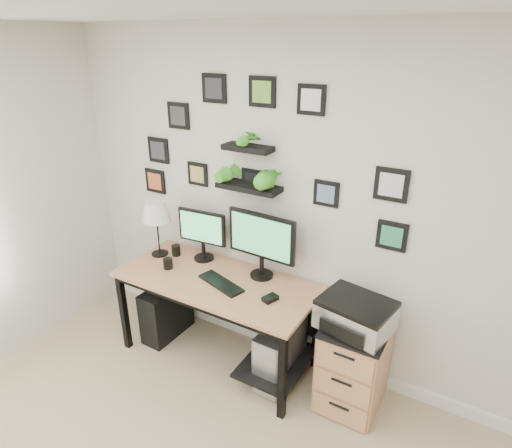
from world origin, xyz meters
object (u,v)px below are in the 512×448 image
Objects in this scene: desk at (222,292)px; printer at (356,315)px; mug at (168,263)px; monitor_right at (261,240)px; pc_tower_black at (167,311)px; file_cabinet at (354,364)px; monitor_left at (202,232)px; table_lamp at (156,213)px; pc_tower_grey at (280,354)px.

desk is 3.08× the size of printer.
desk is at bearing 10.70° from mug.
monitor_right is at bearing 35.52° from desk.
file_cabinet is at bearing 3.88° from pc_tower_black.
pc_tower_black is at bearing -145.33° from monitor_left.
table_lamp is (-0.70, 0.07, 0.51)m from desk.
mug is at bearing -34.08° from table_lamp.
pc_tower_grey is (1.23, -0.08, -0.89)m from table_lamp.
monitor_left is 0.38m from mug.
table_lamp is 1.52m from pc_tower_grey.
printer is (1.77, -0.04, -0.36)m from table_lamp.
monitor_left is at bearing 174.90° from file_cabinet.
pc_tower_grey is (1.14, 0.00, 0.00)m from pc_tower_black.
printer is at bearing -6.58° from monitor_left.
printer reaches higher than mug.
pc_tower_grey is 0.96× the size of printer.
monitor_left reaches higher than mug.
pc_tower_grey is (0.85, -0.20, -0.76)m from monitor_left.
monitor_right is at bearing 169.17° from printer.
mug is at bearing -175.82° from printer.
monitor_left is 0.66× the size of file_cabinet.
pc_tower_grey is (0.28, -0.20, -0.82)m from monitor_right.
file_cabinet is (1.40, -0.13, -0.67)m from monitor_left.
pc_tower_black is at bearing -179.87° from pc_tower_grey.
pc_tower_grey is at bearing 1.42° from pc_tower_black.
file_cabinet reaches higher than pc_tower_grey.
desk reaches higher than pc_tower_grey.
desk is 0.66m from pc_tower_grey.
table_lamp is 5.51× the size of mug.
monitor_left is at bearing 17.04° from table_lamp.
printer is (0.82, -0.16, -0.29)m from monitor_right.
monitor_right is 1.12m from file_cabinet.
desk is 0.51m from mug.
desk is at bearing 3.02° from pc_tower_black.
table_lamp is at bearing 139.19° from pc_tower_black.
table_lamp is at bearing -173.12° from monitor_right.
desk is 0.53m from monitor_left.
table_lamp reaches higher than mug.
monitor_right is 0.96m from table_lamp.
printer is (1.07, 0.02, 0.15)m from desk.
monitor_right is 1.19× the size of pc_tower_black.
pc_tower_grey is 0.56m from file_cabinet.
pc_tower_black is 0.93× the size of printer.
monitor_right is at bearing 14.32° from pc_tower_black.
monitor_left is 1.56m from file_cabinet.
mug is 1.63m from file_cabinet.
monitor_left is 0.85m from pc_tower_black.
table_lamp is 0.44m from mug.
file_cabinet is (1.56, 0.15, -0.46)m from mug.
desk is 3.32× the size of table_lamp.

